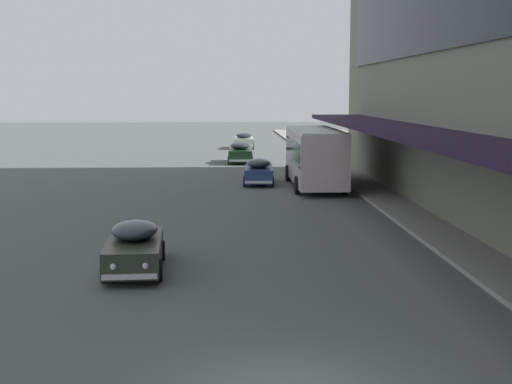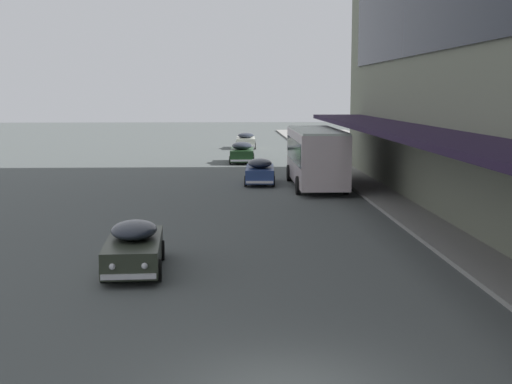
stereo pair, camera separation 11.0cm
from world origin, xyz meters
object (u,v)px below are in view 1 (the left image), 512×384
object	(u,v)px
transit_bus_kerbside_front	(315,154)
sedan_trailing_mid	(244,141)
sedan_far_back	(135,246)
sedan_second_mid	(240,152)
sedan_second_near	(259,171)

from	to	relation	value
transit_bus_kerbside_front	sedan_trailing_mid	world-z (taller)	transit_bus_kerbside_front
sedan_far_back	sedan_second_mid	world-z (taller)	sedan_second_mid
sedan_far_back	transit_bus_kerbside_front	bearing A→B (deg)	67.16
transit_bus_kerbside_front	sedan_second_near	world-z (taller)	transit_bus_kerbside_front
transit_bus_kerbside_front	sedan_second_mid	bearing A→B (deg)	104.82
sedan_trailing_mid	sedan_second_near	size ratio (longest dim) A/B	1.00
sedan_far_back	sedan_second_mid	size ratio (longest dim) A/B	1.00
transit_bus_kerbside_front	sedan_second_mid	world-z (taller)	transit_bus_kerbside_front
transit_bus_kerbside_front	sedan_far_back	distance (m)	20.59
sedan_far_back	sedan_second_near	bearing A→B (deg)	76.83
transit_bus_kerbside_front	sedan_second_mid	xyz separation A→B (m)	(-3.92, 14.84, -1.12)
sedan_second_mid	sedan_second_near	xyz separation A→B (m)	(0.78, -13.12, -0.04)
transit_bus_kerbside_front	sedan_second_near	bearing A→B (deg)	151.33
sedan_trailing_mid	sedan_far_back	distance (m)	48.47
transit_bus_kerbside_front	sedan_far_back	xyz separation A→B (m)	(-7.98, -18.94, -1.18)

